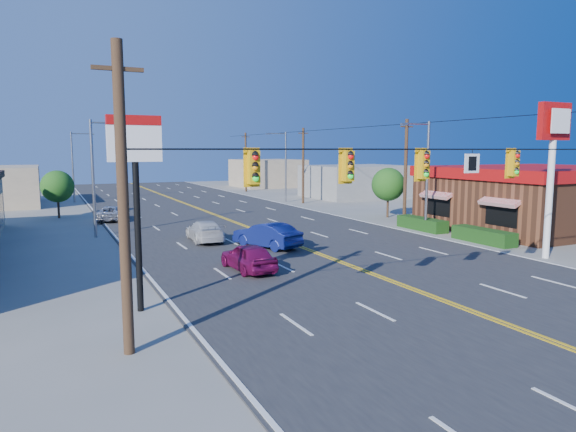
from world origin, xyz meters
name	(u,v)px	position (x,y,z in m)	size (l,w,h in m)	color
ground	(443,302)	(0.00, 0.00, 0.00)	(160.00, 160.00, 0.00)	gray
road	(255,230)	(0.00, 20.00, 0.03)	(20.00, 120.00, 0.06)	#2D2D30
signal_span	(445,179)	(-0.12, 0.00, 4.89)	(24.32, 0.34, 9.00)	#47301E
kfc	(535,197)	(19.90, 12.00, 2.38)	(16.30, 12.40, 4.70)	brown
kfc_pylon	(552,149)	(11.00, 4.00, 6.04)	(2.20, 0.36, 8.50)	white
pizza_hut_sign	(136,172)	(-11.00, 4.00, 5.18)	(1.90, 0.30, 6.85)	black
streetlight_se	(425,170)	(10.79, 14.00, 4.51)	(2.55, 0.25, 8.00)	gray
streetlight_ne	(284,163)	(10.79, 38.00, 4.51)	(2.55, 0.25, 8.00)	gray
streetlight_sw	(96,172)	(-10.79, 22.00, 4.51)	(2.55, 0.25, 8.00)	gray
streetlight_nw	(75,163)	(-10.79, 48.00, 4.51)	(2.55, 0.25, 8.00)	gray
utility_pole_near	(405,172)	(12.20, 18.00, 4.20)	(0.28, 0.28, 8.40)	#47301E
utility_pole_mid	(303,166)	(12.20, 36.00, 4.20)	(0.28, 0.28, 8.40)	#47301E
utility_pole_far	(246,162)	(12.20, 54.00, 4.20)	(0.28, 0.28, 8.40)	#47301E
tree_kfc_rear	(388,184)	(13.50, 22.00, 2.93)	(2.94, 2.94, 4.41)	#47301E
tree_west	(57,186)	(-13.00, 34.00, 2.79)	(2.80, 2.80, 4.20)	#47301E
bld_east_mid	(357,181)	(22.00, 40.00, 2.00)	(12.00, 10.00, 4.00)	gray
bld_east_far	(268,173)	(19.00, 62.00, 2.20)	(10.00, 10.00, 4.40)	tan
car_magenta	(248,258)	(-5.12, 8.10, 0.69)	(1.62, 4.03, 1.37)	maroon
car_blue	(267,236)	(-1.92, 13.26, 0.76)	(1.61, 4.62, 1.52)	navy
car_white	(205,232)	(-4.71, 17.05, 0.67)	(1.88, 4.63, 1.34)	silver
car_silver	(111,214)	(-9.05, 29.92, 0.62)	(2.04, 4.43, 1.23)	silver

